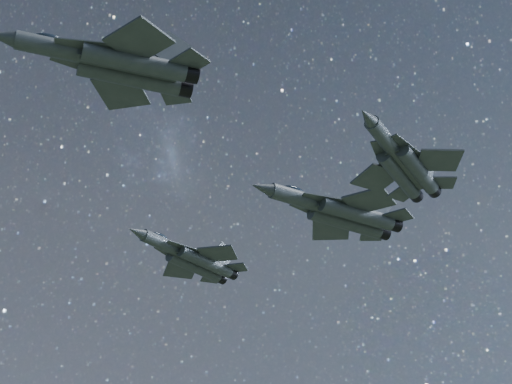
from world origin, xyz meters
TOP-DOWN VIEW (x-y plane):
  - jet_lead at (-19.11, -6.92)m, footprint 18.56×12.48m
  - jet_left at (5.90, 19.41)m, footprint 17.16×11.85m
  - jet_right at (7.34, -14.20)m, footprint 15.85×10.44m
  - jet_slot at (12.65, 0.30)m, footprint 19.27×13.42m

SIDE VIEW (x-z plane):
  - jet_right at x=7.34m, z-range 148.37..152.43m
  - jet_left at x=5.90m, z-range 151.35..155.66m
  - jet_slot at x=12.65m, z-range 151.14..155.98m
  - jet_lead at x=-19.11m, z-range 151.62..156.31m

